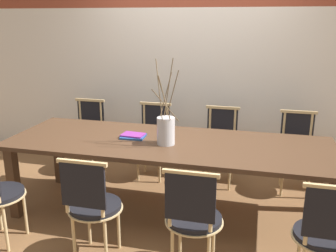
{
  "coord_description": "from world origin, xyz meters",
  "views": [
    {
      "loc": [
        0.82,
        -3.23,
        1.86
      ],
      "look_at": [
        0.0,
        0.0,
        0.9
      ],
      "focal_mm": 40.0,
      "sensor_mm": 36.0,
      "label": 1
    }
  ],
  "objects_px": {
    "chair_near_center": "(193,216)",
    "vase_centerpiece": "(166,130)",
    "dining_table": "(168,149)",
    "chair_far_center": "(220,143)",
    "book_stack": "(133,136)"
  },
  "relations": [
    {
      "from": "chair_near_center",
      "to": "vase_centerpiece",
      "type": "bearing_deg",
      "value": 117.37
    },
    {
      "from": "dining_table",
      "to": "vase_centerpiece",
      "type": "height_order",
      "value": "vase_centerpiece"
    },
    {
      "from": "dining_table",
      "to": "chair_near_center",
      "type": "bearing_deg",
      "value": -64.68
    },
    {
      "from": "chair_far_center",
      "to": "vase_centerpiece",
      "type": "distance_m",
      "value": 1.08
    },
    {
      "from": "chair_near_center",
      "to": "vase_centerpiece",
      "type": "height_order",
      "value": "vase_centerpiece"
    },
    {
      "from": "chair_far_center",
      "to": "book_stack",
      "type": "bearing_deg",
      "value": 46.79
    },
    {
      "from": "vase_centerpiece",
      "to": "book_stack",
      "type": "bearing_deg",
      "value": 162.1
    },
    {
      "from": "chair_near_center",
      "to": "chair_far_center",
      "type": "distance_m",
      "value": 1.7
    },
    {
      "from": "book_stack",
      "to": "dining_table",
      "type": "bearing_deg",
      "value": -6.03
    },
    {
      "from": "chair_near_center",
      "to": "book_stack",
      "type": "bearing_deg",
      "value": 130.6
    },
    {
      "from": "chair_near_center",
      "to": "vase_centerpiece",
      "type": "distance_m",
      "value": 0.95
    },
    {
      "from": "dining_table",
      "to": "chair_near_center",
      "type": "distance_m",
      "value": 0.96
    },
    {
      "from": "chair_near_center",
      "to": "chair_far_center",
      "type": "xyz_separation_m",
      "value": [
        0.0,
        1.7,
        0.0
      ]
    },
    {
      "from": "chair_far_center",
      "to": "book_stack",
      "type": "relative_size",
      "value": 3.79
    },
    {
      "from": "vase_centerpiece",
      "to": "chair_near_center",
      "type": "bearing_deg",
      "value": -62.63
    }
  ]
}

